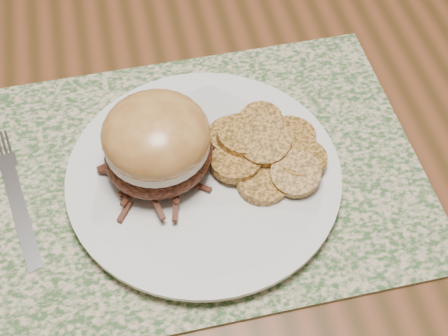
% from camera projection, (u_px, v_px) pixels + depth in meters
% --- Properties ---
extents(ground, '(3.50, 3.50, 0.00)m').
position_uv_depth(ground, '(300.00, 287.00, 1.38)').
color(ground, brown).
rests_on(ground, ground).
extents(dining_table, '(1.50, 0.90, 0.75)m').
position_uv_depth(dining_table, '(349.00, 74.00, 0.84)').
color(dining_table, brown).
rests_on(dining_table, ground).
extents(placemat, '(0.45, 0.33, 0.00)m').
position_uv_depth(placemat, '(201.00, 173.00, 0.64)').
color(placemat, '#34572C').
rests_on(placemat, dining_table).
extents(dinner_plate, '(0.26, 0.26, 0.02)m').
position_uv_depth(dinner_plate, '(204.00, 176.00, 0.63)').
color(dinner_plate, silver).
rests_on(dinner_plate, placemat).
extents(pork_sandwich, '(0.14, 0.14, 0.08)m').
position_uv_depth(pork_sandwich, '(157.00, 143.00, 0.59)').
color(pork_sandwich, black).
rests_on(pork_sandwich, dinner_plate).
extents(roasted_potatoes, '(0.14, 0.13, 0.03)m').
position_uv_depth(roasted_potatoes, '(265.00, 150.00, 0.63)').
color(roasted_potatoes, '#B17334').
rests_on(roasted_potatoes, dinner_plate).
extents(fork, '(0.05, 0.18, 0.00)m').
position_uv_depth(fork, '(16.00, 195.00, 0.62)').
color(fork, '#BABBC2').
rests_on(fork, placemat).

